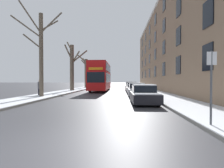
% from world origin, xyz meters
% --- Properties ---
extents(ground_plane, '(320.00, 320.00, 0.00)m').
position_xyz_m(ground_plane, '(0.00, 0.00, 0.00)').
color(ground_plane, '#38383D').
extents(sidewalk_left, '(3.08, 130.00, 0.16)m').
position_xyz_m(sidewalk_left, '(-6.09, 53.00, 0.08)').
color(sidewalk_left, gray).
rests_on(sidewalk_left, ground).
extents(sidewalk_right, '(3.08, 130.00, 0.16)m').
position_xyz_m(sidewalk_right, '(6.09, 53.00, 0.08)').
color(sidewalk_right, gray).
rests_on(sidewalk_right, ground).
extents(terrace_facade_right, '(9.10, 47.51, 14.54)m').
position_xyz_m(terrace_facade_right, '(12.12, 25.94, 7.27)').
color(terrace_facade_right, '#8C7056').
rests_on(terrace_facade_right, ground).
extents(bare_tree_left_0, '(4.79, 2.72, 8.83)m').
position_xyz_m(bare_tree_left_0, '(-5.76, 12.19, 4.47)').
color(bare_tree_left_0, brown).
rests_on(bare_tree_left_0, ground).
extents(bare_tree_left_1, '(3.53, 2.73, 8.06)m').
position_xyz_m(bare_tree_left_1, '(-5.76, 22.87, 3.98)').
color(bare_tree_left_1, brown).
rests_on(bare_tree_left_1, ground).
extents(bare_tree_left_2, '(3.65, 3.81, 7.47)m').
position_xyz_m(bare_tree_left_2, '(-5.99, 34.62, 3.71)').
color(bare_tree_left_2, brown).
rests_on(bare_tree_left_2, ground).
extents(bare_tree_left_3, '(3.31, 2.26, 6.88)m').
position_xyz_m(bare_tree_left_3, '(-5.78, 45.62, 3.31)').
color(bare_tree_left_3, brown).
rests_on(bare_tree_left_3, ground).
extents(double_decker_bus, '(2.59, 10.25, 4.32)m').
position_xyz_m(double_decker_bus, '(-1.40, 23.34, 2.44)').
color(double_decker_bus, red).
rests_on(double_decker_bus, ground).
extents(parked_car_0, '(1.78, 4.40, 1.38)m').
position_xyz_m(parked_car_0, '(3.47, 8.74, 0.64)').
color(parked_car_0, black).
rests_on(parked_car_0, ground).
extents(parked_car_1, '(1.75, 4.26, 1.40)m').
position_xyz_m(parked_car_1, '(3.47, 14.56, 0.65)').
color(parked_car_1, '#9EA3AD').
rests_on(parked_car_1, ground).
extents(parked_car_2, '(1.79, 4.11, 1.42)m').
position_xyz_m(parked_car_2, '(3.47, 19.85, 0.65)').
color(parked_car_2, silver).
rests_on(parked_car_2, ground).
extents(parked_car_3, '(1.85, 3.91, 1.49)m').
position_xyz_m(parked_car_3, '(3.47, 24.89, 0.68)').
color(parked_car_3, silver).
rests_on(parked_car_3, ground).
extents(oncoming_van, '(2.08, 5.16, 2.46)m').
position_xyz_m(oncoming_van, '(-2.88, 40.58, 1.32)').
color(oncoming_van, '#9EA3AD').
rests_on(oncoming_van, ground).
extents(pedestrian_left_sidewalk, '(0.38, 0.38, 1.74)m').
position_xyz_m(pedestrian_left_sidewalk, '(-6.59, 13.71, 0.96)').
color(pedestrian_left_sidewalk, black).
rests_on(pedestrian_left_sidewalk, ground).
extents(street_sign_post, '(0.32, 0.07, 2.63)m').
position_xyz_m(street_sign_post, '(4.85, 2.04, 1.50)').
color(street_sign_post, '#4C4F54').
rests_on(street_sign_post, ground).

